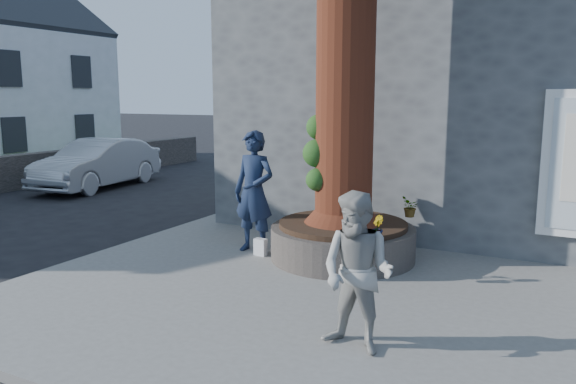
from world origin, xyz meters
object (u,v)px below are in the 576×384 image
at_px(planter, 343,241).
at_px(man, 254,192).
at_px(woman, 357,273).
at_px(car_silver, 98,164).

xyz_separation_m(planter, man, (-1.47, -0.29, 0.72)).
height_order(man, woman, man).
bearing_deg(woman, planter, 122.89).
distance_m(planter, man, 1.66).
relative_size(woman, car_silver, 0.38).
distance_m(planter, woman, 3.35).
height_order(planter, man, man).
xyz_separation_m(woman, car_silver, (-10.75, 6.92, -0.23)).
relative_size(planter, woman, 1.39).
bearing_deg(planter, car_silver, 157.38).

